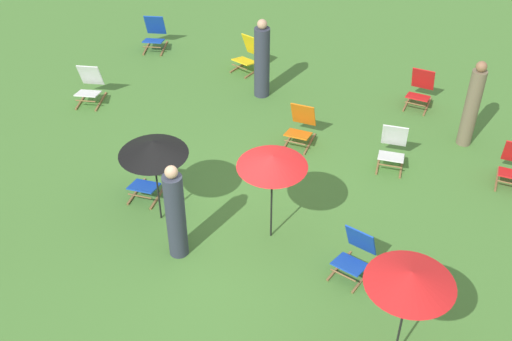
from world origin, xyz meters
name	(u,v)px	position (x,y,z in m)	size (l,w,h in m)	color
ground_plane	(230,234)	(0.00, 0.00, 0.00)	(40.00, 40.00, 0.00)	#477A33
deckchair_1	(420,89)	(2.21, 5.29, 0.37)	(0.51, 0.78, 0.83)	olive
deckchair_2	(301,126)	(0.24, 3.02, 0.37)	(0.49, 0.76, 0.83)	olive
deckchair_4	(249,55)	(-1.83, 5.40, 0.37)	(0.67, 0.86, 0.83)	olive
deckchair_6	(355,254)	(2.15, -0.04, 0.37)	(0.65, 0.85, 0.83)	olive
deckchair_7	(154,34)	(-4.40, 5.54, 0.37)	(0.66, 0.86, 0.83)	olive
deckchair_8	(393,148)	(2.10, 2.95, 0.37)	(0.56, 0.81, 0.83)	olive
deckchair_9	(90,86)	(-4.53, 2.82, 0.37)	(0.65, 0.85, 0.83)	olive
deckchair_11	(147,177)	(-1.82, 0.48, 0.37)	(0.54, 0.80, 0.83)	olive
umbrella_0	(411,278)	(3.09, -1.43, 1.61)	(1.17, 1.17, 1.72)	black
umbrella_1	(272,161)	(0.65, 0.23, 1.57)	(1.12, 1.12, 1.68)	black
umbrella_2	(153,148)	(-1.28, -0.05, 1.51)	(1.14, 1.14, 1.64)	black
person_0	(262,61)	(-1.12, 4.42, 0.85)	(0.48, 0.48, 1.81)	#333847
person_1	(472,106)	(3.33, 4.16, 0.88)	(0.37, 0.37, 1.84)	#72664C
person_2	(175,214)	(-0.61, -0.68, 0.83)	(0.44, 0.44, 1.77)	#333847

